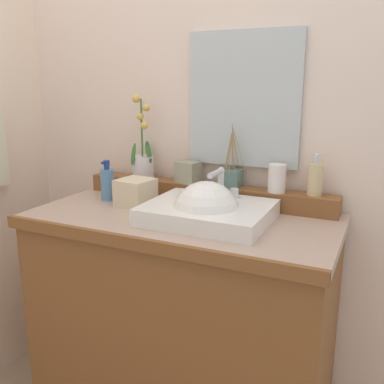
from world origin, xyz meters
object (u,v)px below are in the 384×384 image
(soap_bar, at_px, (189,191))
(tissue_box, at_px, (136,192))
(potted_plant, at_px, (143,159))
(tumbler_cup, at_px, (277,178))
(soap_dispenser, at_px, (315,178))
(lotion_bottle, at_px, (107,184))
(sink_basin, at_px, (207,214))
(reed_diffuser, at_px, (231,177))
(trinket_box, at_px, (188,172))

(soap_bar, distance_m, tissue_box, 0.23)
(potted_plant, xyz_separation_m, tumbler_cup, (0.60, -0.00, -0.03))
(soap_dispenser, relative_size, tumbler_cup, 1.45)
(soap_dispenser, xyz_separation_m, lotion_bottle, (-0.82, -0.16, -0.07))
(sink_basin, bearing_deg, potted_plant, 149.66)
(potted_plant, bearing_deg, lotion_bottle, -120.01)
(tumbler_cup, distance_m, reed_diffuser, 0.19)
(tumbler_cup, bearing_deg, lotion_bottle, -167.85)
(reed_diffuser, distance_m, trinket_box, 0.19)
(trinket_box, bearing_deg, sink_basin, -41.64)
(soap_dispenser, height_order, trinket_box, soap_dispenser)
(potted_plant, relative_size, soap_dispenser, 2.29)
(soap_bar, distance_m, potted_plant, 0.33)
(tumbler_cup, relative_size, trinket_box, 1.19)
(reed_diffuser, height_order, lotion_bottle, reed_diffuser)
(sink_basin, bearing_deg, reed_diffuser, 90.17)
(sink_basin, height_order, tumbler_cup, tumbler_cup)
(soap_bar, bearing_deg, tumbler_cup, 22.96)
(sink_basin, relative_size, soap_bar, 6.23)
(sink_basin, xyz_separation_m, reed_diffuser, (-0.00, 0.25, 0.08))
(trinket_box, bearing_deg, tumbler_cup, 9.99)
(reed_diffuser, height_order, tissue_box, reed_diffuser)
(lotion_bottle, bearing_deg, soap_dispenser, 10.96)
(lotion_bottle, bearing_deg, sink_basin, -10.49)
(lotion_bottle, bearing_deg, reed_diffuser, 17.78)
(soap_dispenser, xyz_separation_m, trinket_box, (-0.52, -0.01, -0.02))
(tissue_box, bearing_deg, soap_bar, 9.45)
(potted_plant, bearing_deg, soap_bar, -24.55)
(tumbler_cup, relative_size, tissue_box, 0.83)
(potted_plant, xyz_separation_m, lotion_bottle, (-0.09, -0.15, -0.09))
(sink_basin, xyz_separation_m, soap_dispenser, (0.33, 0.25, 0.11))
(potted_plant, distance_m, trinket_box, 0.22)
(lotion_bottle, bearing_deg, trinket_box, 25.68)
(sink_basin, distance_m, soap_bar, 0.17)
(soap_bar, xyz_separation_m, reed_diffuser, (0.12, 0.14, 0.04))
(soap_bar, bearing_deg, lotion_bottle, -177.54)
(sink_basin, xyz_separation_m, soap_bar, (-0.12, 0.11, 0.05))
(reed_diffuser, height_order, trinket_box, reed_diffuser)
(soap_dispenser, bearing_deg, lotion_bottle, -169.04)
(sink_basin, relative_size, reed_diffuser, 1.73)
(soap_bar, bearing_deg, tissue_box, -170.55)
(trinket_box, distance_m, tissue_box, 0.24)
(lotion_bottle, bearing_deg, tissue_box, -7.88)
(potted_plant, xyz_separation_m, tissue_box, (0.07, -0.17, -0.11))
(tumbler_cup, bearing_deg, tissue_box, -162.46)
(soap_bar, bearing_deg, reed_diffuser, 49.93)
(reed_diffuser, bearing_deg, soap_dispenser, 0.23)
(soap_bar, xyz_separation_m, tissue_box, (-0.22, -0.04, -0.02))
(soap_dispenser, distance_m, tumbler_cup, 0.14)
(tumbler_cup, distance_m, tissue_box, 0.56)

